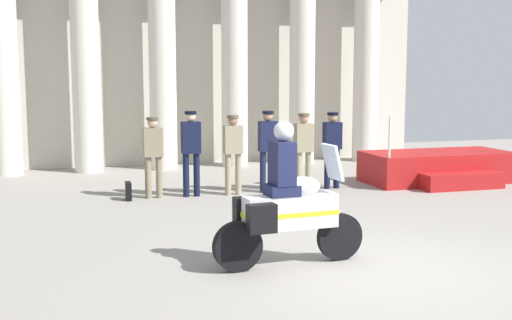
{
  "coord_description": "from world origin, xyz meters",
  "views": [
    {
      "loc": [
        -3.77,
        -7.28,
        2.48
      ],
      "look_at": [
        -0.71,
        3.09,
        1.06
      ],
      "focal_mm": 45.54,
      "sensor_mm": 36.0,
      "label": 1
    }
  ],
  "objects": [
    {
      "name": "motorcycle_with_rider",
      "position": [
        -1.08,
        0.5,
        0.79
      ],
      "size": [
        2.09,
        0.72,
        1.9
      ],
      "rotation": [
        0.0,
        0.0,
        0.07
      ],
      "color": "black",
      "rests_on": "ground_plane"
    },
    {
      "name": "briefcase_on_ground",
      "position": [
        -2.61,
        5.64,
        0.18
      ],
      "size": [
        0.1,
        0.32,
        0.36
      ],
      "primitive_type": "cube",
      "color": "black",
      "rests_on": "ground_plane"
    },
    {
      "name": "officer_in_row_2",
      "position": [
        -0.46,
        5.6,
        0.98
      ],
      "size": [
        0.38,
        0.24,
        1.66
      ],
      "rotation": [
        0.0,
        0.0,
        3.16
      ],
      "color": "gray",
      "rests_on": "ground_plane"
    },
    {
      "name": "ground_plane",
      "position": [
        0.0,
        0.0,
        0.0
      ],
      "size": [
        28.0,
        28.0,
        0.0
      ],
      "primitive_type": "plane",
      "color": "gray"
    },
    {
      "name": "officer_in_row_4",
      "position": [
        1.1,
        5.62,
        0.99
      ],
      "size": [
        0.38,
        0.24,
        1.67
      ],
      "rotation": [
        0.0,
        0.0,
        3.16
      ],
      "color": "gray",
      "rests_on": "ground_plane"
    },
    {
      "name": "colonnade_backdrop",
      "position": [
        -0.3,
        10.33,
        3.65
      ],
      "size": [
        13.21,
        1.56,
        7.25
      ],
      "color": "beige",
      "rests_on": "ground_plane"
    },
    {
      "name": "officer_in_row_0",
      "position": [
        -2.09,
        5.71,
        0.97
      ],
      "size": [
        0.38,
        0.24,
        1.64
      ],
      "rotation": [
        0.0,
        0.0,
        3.16
      ],
      "color": "#7A7056",
      "rests_on": "ground_plane"
    },
    {
      "name": "officer_in_row_1",
      "position": [
        -1.33,
        5.67,
        1.03
      ],
      "size": [
        0.38,
        0.24,
        1.75
      ],
      "rotation": [
        0.0,
        0.0,
        3.16
      ],
      "color": "black",
      "rests_on": "ground_plane"
    },
    {
      "name": "reviewing_stand",
      "position": [
        4.51,
        5.78,
        0.34
      ],
      "size": [
        3.39,
        2.02,
        1.61
      ],
      "color": "#A51919",
      "rests_on": "ground_plane"
    },
    {
      "name": "officer_in_row_5",
      "position": [
        1.81,
        5.75,
        0.99
      ],
      "size": [
        0.38,
        0.24,
        1.67
      ],
      "rotation": [
        0.0,
        0.0,
        3.16
      ],
      "color": "black",
      "rests_on": "ground_plane"
    },
    {
      "name": "officer_in_row_3",
      "position": [
        0.32,
        5.69,
        1.02
      ],
      "size": [
        0.38,
        0.24,
        1.73
      ],
      "rotation": [
        0.0,
        0.0,
        3.16
      ],
      "color": "#141938",
      "rests_on": "ground_plane"
    }
  ]
}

